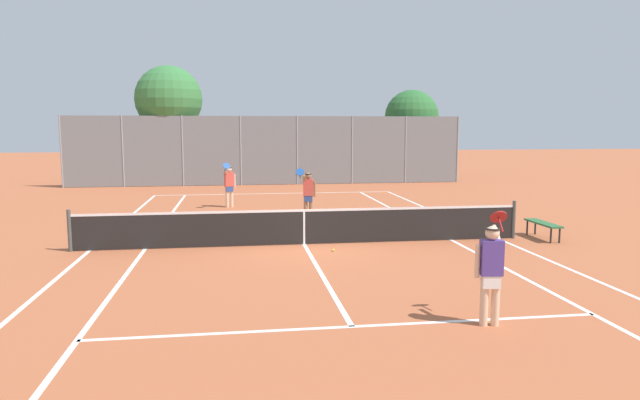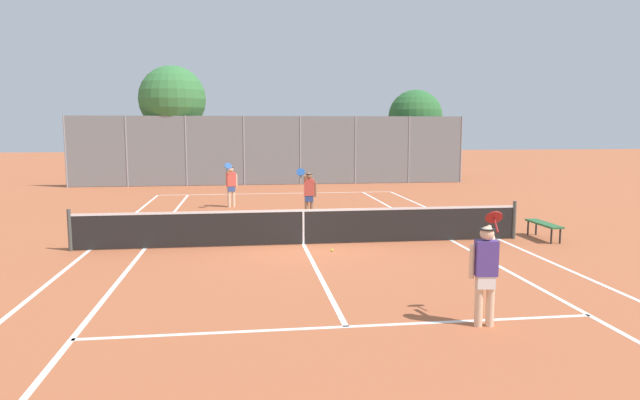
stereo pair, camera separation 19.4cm
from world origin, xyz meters
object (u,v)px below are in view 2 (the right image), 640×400
(courtside_bench, at_px, (544,225))
(loose_tennis_ball_3, at_px, (183,232))
(tennis_net, at_px, (303,226))
(tree_behind_right, at_px, (416,118))
(loose_tennis_ball_2, at_px, (332,250))
(loose_tennis_ball_1, at_px, (261,228))
(player_far_left, at_px, (231,184))
(loose_tennis_ball_0, at_px, (326,231))
(player_near_side, at_px, (486,269))
(player_far_right, at_px, (309,192))
(tree_behind_left, at_px, (174,101))

(courtside_bench, bearing_deg, loose_tennis_ball_3, 167.25)
(tennis_net, height_order, tree_behind_right, tree_behind_right)
(loose_tennis_ball_3, distance_m, tree_behind_right, 20.10)
(loose_tennis_ball_2, bearing_deg, loose_tennis_ball_1, 115.96)
(player_far_left, bearing_deg, loose_tennis_ball_0, -63.37)
(tennis_net, distance_m, player_far_left, 7.81)
(courtside_bench, bearing_deg, player_far_left, 138.82)
(player_far_left, relative_size, loose_tennis_ball_2, 26.88)
(player_far_left, bearing_deg, player_near_side, -73.40)
(player_far_right, height_order, loose_tennis_ball_0, player_far_right)
(player_near_side, relative_size, loose_tennis_ball_1, 26.88)
(player_near_side, bearing_deg, loose_tennis_ball_1, 109.39)
(loose_tennis_ball_2, bearing_deg, tennis_net, 123.59)
(player_far_left, xyz_separation_m, player_far_right, (2.68, -3.43, 0.00))
(player_far_left, xyz_separation_m, tree_behind_left, (-3.23, 10.00, 3.61))
(loose_tennis_ball_3, xyz_separation_m, tree_behind_right, (11.95, 15.75, 3.62))
(loose_tennis_ball_0, bearing_deg, tennis_net, -116.79)
(tennis_net, bearing_deg, tree_behind_left, 106.76)
(player_far_right, height_order, loose_tennis_ball_2, player_far_right)
(loose_tennis_ball_0, xyz_separation_m, tree_behind_left, (-6.14, 15.82, 4.50))
(loose_tennis_ball_3, bearing_deg, loose_tennis_ball_1, 9.09)
(courtside_bench, xyz_separation_m, tree_behind_left, (-12.03, 17.70, 4.13))
(player_far_right, xyz_separation_m, loose_tennis_ball_2, (0.00, -5.05, -0.89))
(loose_tennis_ball_3, relative_size, tree_behind_right, 0.01)
(player_far_left, relative_size, player_far_right, 1.00)
(tennis_net, relative_size, courtside_bench, 8.00)
(loose_tennis_ball_2, bearing_deg, loose_tennis_ball_3, 142.62)
(player_far_right, bearing_deg, player_far_left, 127.99)
(loose_tennis_ball_0, relative_size, loose_tennis_ball_2, 1.00)
(tree_behind_left, xyz_separation_m, tree_behind_right, (13.84, 0.34, -0.89))
(tennis_net, distance_m, player_near_side, 7.00)
(loose_tennis_ball_2, bearing_deg, player_near_side, -74.87)
(player_far_left, xyz_separation_m, loose_tennis_ball_1, (1.01, -5.03, -0.89))
(tennis_net, height_order, player_near_side, player_near_side)
(tennis_net, height_order, tree_behind_left, tree_behind_left)
(player_far_right, xyz_separation_m, loose_tennis_ball_1, (-1.67, -1.60, -0.89))
(tree_behind_left, relative_size, tree_behind_right, 1.22)
(player_far_left, distance_m, tree_behind_left, 11.11)
(player_far_left, distance_m, loose_tennis_ball_1, 5.21)
(player_far_right, distance_m, tree_behind_left, 15.11)
(player_near_side, relative_size, courtside_bench, 1.18)
(loose_tennis_ball_1, height_order, tree_behind_right, tree_behind_right)
(loose_tennis_ball_1, bearing_deg, tree_behind_right, 58.00)
(tree_behind_left, bearing_deg, loose_tennis_ball_0, -68.78)
(loose_tennis_ball_0, distance_m, courtside_bench, 6.19)
(tree_behind_left, bearing_deg, loose_tennis_ball_3, -82.99)
(player_near_side, xyz_separation_m, courtside_bench, (4.58, 6.47, -0.52))
(tennis_net, height_order, loose_tennis_ball_0, tennis_net)
(tennis_net, relative_size, loose_tennis_ball_3, 181.82)
(loose_tennis_ball_2, height_order, tree_behind_right, tree_behind_right)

